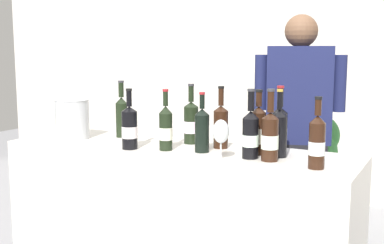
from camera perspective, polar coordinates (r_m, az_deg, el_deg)
name	(u,v)px	position (r m, az deg, el deg)	size (l,w,h in m)	color
wall_back	(306,59)	(5.05, 13.09, 7.14)	(8.00, 0.10, 2.80)	beige
counter	(176,232)	(2.81, -1.84, -12.66)	(1.95, 0.57, 0.96)	beige
wine_bottle_0	(270,136)	(2.38, 9.03, -1.60)	(0.08, 0.08, 0.35)	black
wine_bottle_1	(258,130)	(2.52, 7.70, -0.95)	(0.08, 0.08, 0.33)	black
wine_bottle_2	(166,128)	(2.60, -3.06, -0.70)	(0.07, 0.07, 0.33)	black
wine_bottle_3	(122,115)	(3.02, -8.17, 0.82)	(0.07, 0.07, 0.35)	black
wine_bottle_4	(202,129)	(2.55, 1.17, -0.83)	(0.08, 0.08, 0.31)	black
wine_bottle_5	(279,132)	(2.47, 10.05, -1.13)	(0.08, 0.08, 0.34)	black
wine_bottle_6	(250,134)	(2.42, 6.79, -1.37)	(0.08, 0.08, 0.34)	black
wine_bottle_7	(280,129)	(2.57, 10.12, -0.84)	(0.08, 0.08, 0.35)	black
wine_bottle_8	(221,127)	(2.66, 3.36, -0.53)	(0.08, 0.08, 0.34)	black
wine_bottle_9	(130,128)	(2.65, -7.25, -0.64)	(0.09, 0.09, 0.33)	black
wine_bottle_10	(317,142)	(2.26, 14.28, -2.23)	(0.07, 0.07, 0.32)	black
wine_bottle_11	(191,122)	(2.79, -0.11, -0.03)	(0.08, 0.08, 0.34)	black
wine_glass	(221,133)	(2.36, 3.38, -1.27)	(0.08, 0.08, 0.20)	silver
ice_bucket	(72,118)	(3.04, -13.70, 0.41)	(0.21, 0.21, 0.24)	silver
person_server	(297,157)	(3.10, 12.12, -3.98)	(0.52, 0.34, 1.70)	black
potted_shrub	(293,151)	(3.48, 11.68, -3.30)	(0.54, 0.54, 1.11)	brown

